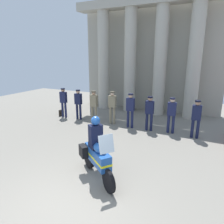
# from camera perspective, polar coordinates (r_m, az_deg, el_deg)

# --- Properties ---
(ground_plane) EXTENTS (28.00, 28.00, 0.00)m
(ground_plane) POSITION_cam_1_polar(r_m,az_deg,el_deg) (5.69, -13.07, -23.60)
(ground_plane) COLOR gray
(colonnade_backdrop) EXTENTS (9.00, 1.60, 6.96)m
(colonnade_backdrop) POSITION_cam_1_polar(r_m,az_deg,el_deg) (13.55, 9.68, 15.72)
(colonnade_backdrop) COLOR #A49F91
(colonnade_backdrop) RESTS_ON ground_plane
(officer_in_row_0) EXTENTS (0.38, 0.24, 1.72)m
(officer_in_row_0) POSITION_cam_1_polar(r_m,az_deg,el_deg) (12.43, -13.14, 3.16)
(officer_in_row_0) COLOR #191E42
(officer_in_row_0) RESTS_ON ground_plane
(officer_in_row_1) EXTENTS (0.38, 0.24, 1.70)m
(officer_in_row_1) POSITION_cam_1_polar(r_m,az_deg,el_deg) (11.82, -9.20, 2.71)
(officer_in_row_1) COLOR #141938
(officer_in_row_1) RESTS_ON ground_plane
(officer_in_row_2) EXTENTS (0.38, 0.24, 1.71)m
(officer_in_row_2) POSITION_cam_1_polar(r_m,az_deg,el_deg) (11.25, -4.99, 2.24)
(officer_in_row_2) COLOR #7A7056
(officer_in_row_2) RESTS_ON ground_plane
(officer_in_row_3) EXTENTS (0.38, 0.24, 1.74)m
(officer_in_row_3) POSITION_cam_1_polar(r_m,az_deg,el_deg) (10.87, 0.08, 1.93)
(officer_in_row_3) COLOR #7A7056
(officer_in_row_3) RESTS_ON ground_plane
(officer_in_row_4) EXTENTS (0.38, 0.24, 1.74)m
(officer_in_row_4) POSITION_cam_1_polar(r_m,az_deg,el_deg) (10.32, 5.04, 1.13)
(officer_in_row_4) COLOR #191E42
(officer_in_row_4) RESTS_ON ground_plane
(officer_in_row_5) EXTENTS (0.38, 0.24, 1.68)m
(officer_in_row_5) POSITION_cam_1_polar(r_m,az_deg,el_deg) (10.05, 10.24, 0.35)
(officer_in_row_5) COLOR #141938
(officer_in_row_5) RESTS_ON ground_plane
(officer_in_row_6) EXTENTS (0.38, 0.24, 1.68)m
(officer_in_row_6) POSITION_cam_1_polar(r_m,az_deg,el_deg) (9.96, 16.00, -0.14)
(officer_in_row_6) COLOR #191E42
(officer_in_row_6) RESTS_ON ground_plane
(officer_in_row_7) EXTENTS (0.38, 0.24, 1.69)m
(officer_in_row_7) POSITION_cam_1_polar(r_m,az_deg,el_deg) (9.69, 22.11, -1.08)
(officer_in_row_7) COLOR #141938
(officer_in_row_7) RESTS_ON ground_plane
(motorcycle_with_rider) EXTENTS (1.74, 1.36, 1.90)m
(motorcycle_with_rider) POSITION_cam_1_polar(r_m,az_deg,el_deg) (6.19, -4.23, -11.06)
(motorcycle_with_rider) COLOR black
(motorcycle_with_rider) RESTS_ON ground_plane
(briefcase_on_ground) EXTENTS (0.10, 0.32, 0.36)m
(briefcase_on_ground) POSITION_cam_1_polar(r_m,az_deg,el_deg) (12.96, -13.76, -0.18)
(briefcase_on_ground) COLOR black
(briefcase_on_ground) RESTS_ON ground_plane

